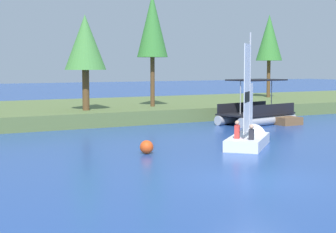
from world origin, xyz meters
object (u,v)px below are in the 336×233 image
Objects in this scene: shoreline_tree_midleft at (85,43)px; wooden_dock at (266,118)px; pontoon_boat at (256,113)px; sailboat at (250,137)px; shoreline_tree_centre at (152,26)px; shoreline_tree_midright at (269,38)px; channel_buoy at (147,147)px.

wooden_dock is at bearing -23.03° from shoreline_tree_midleft.
sailboat is at bearing -141.99° from pontoon_boat.
wooden_dock is at bearing -43.73° from shoreline_tree_centre.
shoreline_tree_midright reaches higher than sailboat.
shoreline_tree_midleft is 13.26m from channel_buoy.
shoreline_tree_midleft is 12.66m from wooden_dock.
sailboat reaches higher than wooden_dock.
shoreline_tree_midright is 14.14m from wooden_dock.
shoreline_tree_centre is 1.37× the size of sailboat.
wooden_dock is at bearing 30.75° from channel_buoy.
channel_buoy is (-12.81, -7.62, 0.04)m from wooden_dock.
sailboat is at bearing -132.12° from shoreline_tree_midright.
shoreline_tree_midright reaches higher than wooden_dock.
wooden_dock is (5.61, -5.36, -6.11)m from shoreline_tree_centre.
shoreline_tree_centre is at bearing 113.91° from pontoon_boat.
shoreline_tree_midleft is at bearing 156.97° from wooden_dock.
channel_buoy reaches higher than wooden_dock.
shoreline_tree_centre reaches higher than sailboat.
pontoon_boat is at bearing -54.69° from shoreline_tree_centre.
shoreline_tree_centre is at bearing 60.99° from channel_buoy.
shoreline_tree_centre is 1.46× the size of wooden_dock.
shoreline_tree_centre is 16.04m from channel_buoy.
shoreline_tree_midright is (13.98, 4.42, -0.27)m from shoreline_tree_centre.
shoreline_tree_centre reaches higher than channel_buoy.
shoreline_tree_midleft is 1.13× the size of wooden_dock.
sailboat is (-7.46, -7.73, 0.14)m from wooden_dock.
wooden_dock is (10.77, -4.58, -4.83)m from shoreline_tree_midleft.
shoreline_tree_midright is at bearing 49.43° from wooden_dock.
sailboat is (3.31, -12.31, -4.69)m from shoreline_tree_midleft.
pontoon_boat is (-9.74, -10.40, -5.39)m from shoreline_tree_midright.
sailboat is at bearing -1.19° from channel_buoy.
shoreline_tree_centre is 14.66m from shoreline_tree_midright.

